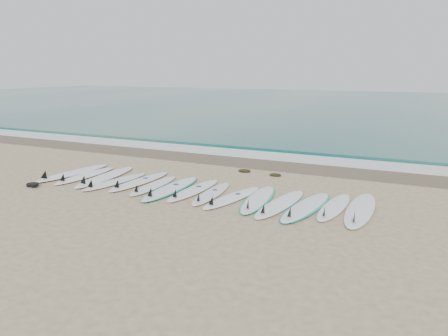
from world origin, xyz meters
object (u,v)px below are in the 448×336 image
at_px(surfboard_14, 360,210).
at_px(surfboard_0, 71,173).
at_px(surfboard_7, 193,190).
at_px(leash_coil, 33,185).

bearing_deg(surfboard_14, surfboard_0, 179.37).
height_order(surfboard_0, surfboard_7, surfboard_0).
height_order(surfboard_14, leash_coil, surfboard_14).
distance_m(surfboard_0, leash_coil, 1.51).
relative_size(surfboard_7, surfboard_14, 0.87).
bearing_deg(surfboard_7, leash_coil, -160.25).
distance_m(surfboard_0, surfboard_14, 8.71).
distance_m(surfboard_7, leash_coil, 4.58).
distance_m(surfboard_14, leash_coil, 8.80).
bearing_deg(surfboard_0, surfboard_14, 5.16).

